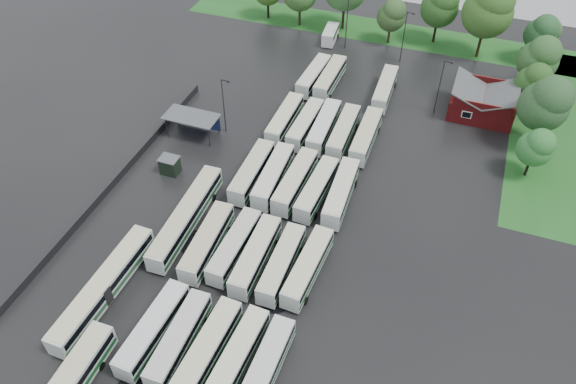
% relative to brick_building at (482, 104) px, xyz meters
% --- Properties ---
extents(ground, '(160.00, 160.00, 0.00)m').
position_rel_brick_building_xyz_m(ground, '(-24.00, -42.77, -1.87)').
color(ground, black).
rests_on(ground, ground).
extents(brick_building, '(10.07, 8.60, 5.39)m').
position_rel_brick_building_xyz_m(brick_building, '(0.00, 0.00, 0.00)').
color(brick_building, maroon).
rests_on(brick_building, ground).
extents(wash_shed, '(8.20, 4.20, 3.58)m').
position_rel_brick_building_xyz_m(wash_shed, '(-41.20, -20.74, 1.12)').
color(wash_shed, '#2D2D30').
rests_on(wash_shed, ground).
extents(utility_hut, '(2.70, 2.20, 2.62)m').
position_rel_brick_building_xyz_m(utility_hut, '(-40.20, -30.17, -0.55)').
color(utility_hut, black).
rests_on(utility_hut, ground).
extents(grass_strip_north, '(80.00, 10.00, 0.01)m').
position_rel_brick_building_xyz_m(grass_strip_north, '(-22.00, 22.03, -1.86)').
color(grass_strip_north, '#1F601E').
rests_on(grass_strip_north, ground).
extents(grass_strip_east, '(10.00, 50.00, 0.01)m').
position_rel_brick_building_xyz_m(grass_strip_east, '(10.00, 0.03, -1.86)').
color(grass_strip_east, '#1F601E').
rests_on(grass_strip_east, ground).
extents(west_fence, '(0.10, 50.00, 1.20)m').
position_rel_brick_building_xyz_m(west_fence, '(-46.20, -34.77, -1.27)').
color(west_fence, '#2D2D30').
rests_on(west_fence, ground).
extents(bus_r1c0, '(2.91, 11.57, 3.19)m').
position_rel_brick_building_xyz_m(bus_r1c0, '(-28.42, -55.01, -0.11)').
color(bus_r1c0, silver).
rests_on(bus_r1c0, ground).
extents(bus_r1c1, '(2.55, 11.20, 3.11)m').
position_rel_brick_building_xyz_m(bus_r1c1, '(-25.26, -55.11, -0.16)').
color(bus_r1c1, silver).
rests_on(bus_r1c1, ground).
extents(bus_r1c2, '(2.90, 11.75, 3.25)m').
position_rel_brick_building_xyz_m(bus_r1c2, '(-21.88, -55.26, -0.08)').
color(bus_r1c2, silver).
rests_on(bus_r1c2, ground).
extents(bus_r1c3, '(2.85, 11.23, 3.10)m').
position_rel_brick_building_xyz_m(bus_r1c3, '(-18.68, -54.89, -0.16)').
color(bus_r1c3, silver).
rests_on(bus_r1c3, ground).
extents(bus_r1c4, '(2.54, 11.34, 3.15)m').
position_rel_brick_building_xyz_m(bus_r1c4, '(-15.48, -55.20, -0.13)').
color(bus_r1c4, silver).
rests_on(bus_r1c4, ground).
extents(bus_r2c0, '(3.03, 11.82, 3.26)m').
position_rel_brick_building_xyz_m(bus_r2c0, '(-28.49, -41.88, -0.07)').
color(bus_r2c0, silver).
rests_on(bus_r2c0, ground).
extents(bus_r2c1, '(2.62, 11.25, 3.12)m').
position_rel_brick_building_xyz_m(bus_r2c1, '(-25.08, -41.31, -0.15)').
color(bus_r2c1, silver).
rests_on(bus_r2c1, ground).
extents(bus_r2c2, '(2.66, 11.61, 3.22)m').
position_rel_brick_building_xyz_m(bus_r2c2, '(-22.07, -41.84, -0.09)').
color(bus_r2c2, silver).
rests_on(bus_r2c2, ground).
extents(bus_r2c3, '(2.52, 11.18, 3.10)m').
position_rel_brick_building_xyz_m(bus_r2c3, '(-18.74, -41.84, -0.16)').
color(bus_r2c3, silver).
rests_on(bus_r2c3, ground).
extents(bus_r2c4, '(2.96, 11.47, 3.16)m').
position_rel_brick_building_xyz_m(bus_r2c4, '(-15.64, -41.31, -0.13)').
color(bus_r2c4, silver).
rests_on(bus_r2c4, ground).
extents(bus_r3c0, '(2.68, 11.72, 3.25)m').
position_rel_brick_building_xyz_m(bus_r3c0, '(-28.41, -27.93, -0.08)').
color(bus_r3c0, silver).
rests_on(bus_r3c0, ground).
extents(bus_r3c1, '(2.96, 11.85, 3.27)m').
position_rel_brick_building_xyz_m(bus_r3c1, '(-25.30, -27.72, -0.07)').
color(bus_r3c1, silver).
rests_on(bus_r3c1, ground).
extents(bus_r3c2, '(2.79, 11.82, 3.28)m').
position_rel_brick_building_xyz_m(bus_r3c2, '(-22.08, -27.70, -0.06)').
color(bus_r3c2, silver).
rests_on(bus_r3c2, ground).
extents(bus_r3c3, '(2.93, 11.45, 3.16)m').
position_rel_brick_building_xyz_m(bus_r3c3, '(-18.86, -28.09, -0.13)').
color(bus_r3c3, silver).
rests_on(bus_r3c3, ground).
extents(bus_r3c4, '(2.99, 11.87, 3.28)m').
position_rel_brick_building_xyz_m(bus_r3c4, '(-15.56, -27.71, -0.06)').
color(bus_r3c4, silver).
rests_on(bus_r3c4, ground).
extents(bus_r4c0, '(2.50, 11.42, 3.17)m').
position_rel_brick_building_xyz_m(bus_r4c0, '(-28.49, -14.64, -0.12)').
color(bus_r4c0, silver).
rests_on(bus_r4c0, ground).
extents(bus_r4c1, '(2.61, 11.22, 3.11)m').
position_rel_brick_building_xyz_m(bus_r4c1, '(-25.08, -14.71, -0.16)').
color(bus_r4c1, silver).
rests_on(bus_r4c1, ground).
extents(bus_r4c2, '(2.80, 11.71, 3.24)m').
position_rel_brick_building_xyz_m(bus_r4c2, '(-22.15, -14.46, -0.08)').
color(bus_r4c2, silver).
rests_on(bus_r4c2, ground).
extents(bus_r4c3, '(2.66, 11.57, 3.21)m').
position_rel_brick_building_xyz_m(bus_r4c3, '(-18.98, -14.63, -0.10)').
color(bus_r4c3, silver).
rests_on(bus_r4c3, ground).
extents(bus_r4c4, '(2.63, 11.77, 3.27)m').
position_rel_brick_building_xyz_m(bus_r4c4, '(-15.50, -14.47, -0.07)').
color(bus_r4c4, silver).
rests_on(bus_r4c4, ground).
extents(bus_r5c0, '(2.90, 11.34, 3.13)m').
position_rel_brick_building_xyz_m(bus_r5c0, '(-28.24, -0.99, -0.15)').
color(bus_r5c0, silver).
rests_on(bus_r5c0, ground).
extents(bus_r5c1, '(2.62, 11.55, 3.20)m').
position_rel_brick_building_xyz_m(bus_r5c1, '(-25.36, -0.73, -0.10)').
color(bus_r5c1, silver).
rests_on(bus_r5c1, ground).
extents(bus_r5c4, '(2.85, 11.49, 3.17)m').
position_rel_brick_building_xyz_m(bus_r5c4, '(-15.76, -0.78, -0.12)').
color(bus_r5c4, silver).
rests_on(bus_r5c4, ground).
extents(artic_bus_west_b, '(2.99, 17.43, 3.22)m').
position_rel_brick_building_xyz_m(artic_bus_west_b, '(-32.95, -38.86, -0.08)').
color(artic_bus_west_b, silver).
rests_on(artic_bus_west_b, ground).
extents(artic_bus_west_c, '(2.85, 17.53, 3.24)m').
position_rel_brick_building_xyz_m(artic_bus_west_c, '(-36.46, -52.14, -0.07)').
color(artic_bus_west_c, silver).
rests_on(artic_bus_west_c, ground).
extents(minibus, '(2.81, 6.26, 2.65)m').
position_rel_brick_building_xyz_m(minibus, '(-30.01, 14.66, -0.39)').
color(minibus, white).
rests_on(minibus, ground).
extents(tree_north_3, '(5.42, 5.42, 8.98)m').
position_rel_brick_building_xyz_m(tree_north_3, '(-19.16, 17.93, 3.91)').
color(tree_north_3, '#352819').
rests_on(tree_north_3, ground).
extents(tree_north_4, '(7.02, 7.02, 11.63)m').
position_rel_brick_building_xyz_m(tree_north_4, '(-11.00, 21.35, 5.62)').
color(tree_north_4, black).
rests_on(tree_north_4, ground).
extents(tree_north_5, '(8.95, 8.95, 14.82)m').
position_rel_brick_building_xyz_m(tree_north_5, '(-2.44, 18.40, 7.67)').
color(tree_north_5, '#302113').
rests_on(tree_north_5, ground).
extents(tree_north_6, '(4.96, 4.96, 8.22)m').
position_rel_brick_building_xyz_m(tree_north_6, '(8.25, 21.03, 3.42)').
color(tree_north_6, '#3A2A1D').
rests_on(tree_north_6, ground).
extents(tree_east_0, '(4.96, 4.96, 8.22)m').
position_rel_brick_building_xyz_m(tree_east_0, '(7.89, -13.30, 3.42)').
color(tree_east_0, black).
rests_on(tree_east_0, ground).
extents(tree_east_1, '(7.32, 7.32, 12.12)m').
position_rel_brick_building_xyz_m(tree_east_1, '(8.18, -5.91, 5.93)').
color(tree_east_1, black).
rests_on(tree_east_1, ground).
extents(tree_east_2, '(5.41, 5.41, 8.96)m').
position_rel_brick_building_xyz_m(tree_east_2, '(6.69, 3.14, 3.89)').
color(tree_east_2, black).
rests_on(tree_east_2, ground).
extents(tree_east_3, '(6.61, 6.61, 10.94)m').
position_rel_brick_building_xyz_m(tree_east_3, '(7.04, 8.50, 5.17)').
color(tree_east_3, black).
rests_on(tree_east_3, ground).
extents(tree_east_4, '(5.70, 5.70, 9.45)m').
position_rel_brick_building_xyz_m(tree_east_4, '(7.23, 19.75, 4.21)').
color(tree_east_4, '#3C2B18').
rests_on(tree_east_4, ground).
extents(lamp_post_ne, '(1.48, 0.29, 9.59)m').
position_rel_brick_building_xyz_m(lamp_post_ne, '(-6.95, -2.23, 3.70)').
color(lamp_post_ne, '#2D2D30').
rests_on(lamp_post_ne, ground).
extents(lamp_post_nw, '(1.44, 0.28, 9.37)m').
position_rel_brick_building_xyz_m(lamp_post_nw, '(-36.80, -18.41, 3.58)').
color(lamp_post_nw, '#2D2D30').
rests_on(lamp_post_nw, ground).
extents(lamp_post_back_w, '(1.69, 0.33, 10.95)m').
position_rel_brick_building_xyz_m(lamp_post_back_w, '(-26.48, 13.37, 4.49)').
color(lamp_post_back_w, '#2D2D30').
rests_on(lamp_post_back_w, ground).
extents(lamp_post_back_e, '(1.50, 0.29, 9.71)m').
position_rel_brick_building_xyz_m(lamp_post_back_e, '(-15.54, 11.82, 3.77)').
color(lamp_post_back_e, '#2D2D30').
rests_on(lamp_post_back_e, ground).
extents(puddle_2, '(4.95, 4.95, 0.01)m').
position_rel_brick_building_xyz_m(puddle_2, '(-30.17, -41.09, -1.86)').
color(puddle_2, black).
rests_on(puddle_2, ground).
extents(puddle_3, '(3.59, 3.59, 0.01)m').
position_rel_brick_building_xyz_m(puddle_3, '(-17.97, -45.95, -1.86)').
color(puddle_3, black).
rests_on(puddle_3, ground).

